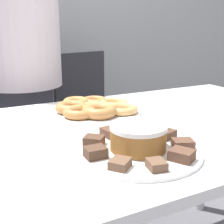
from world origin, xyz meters
TOP-DOWN VIEW (x-y plane):
  - table at (0.00, 0.00)m, footprint 1.77×0.89m
  - person_standing at (-0.11, 0.76)m, footprint 0.40×0.40m
  - office_chair_right at (0.36, 0.92)m, footprint 0.53×0.53m
  - plate_cake at (-0.01, -0.21)m, footprint 0.35×0.35m
  - plate_donuts at (0.04, 0.20)m, footprint 0.36×0.36m
  - frosted_cake at (-0.01, -0.21)m, footprint 0.15×0.15m
  - lamington_0 at (0.10, -0.25)m, footprint 0.07×0.06m
  - lamington_1 at (0.11, -0.17)m, footprint 0.07×0.06m
  - lamington_2 at (0.05, -0.10)m, footprint 0.07×0.07m
  - lamington_3 at (-0.03, -0.08)m, footprint 0.06×0.06m
  - lamington_4 at (-0.11, -0.12)m, footprint 0.07×0.07m
  - lamington_5 at (-0.14, -0.20)m, footprint 0.05×0.05m
  - lamington_6 at (-0.11, -0.29)m, footprint 0.07×0.06m
  - lamington_7 at (-0.04, -0.33)m, footprint 0.05×0.05m
  - lamington_8 at (0.05, -0.32)m, footprint 0.07×0.07m
  - donut_0 at (0.04, 0.20)m, footprint 0.10×0.10m
  - donut_1 at (-0.04, 0.15)m, footprint 0.12×0.12m
  - donut_2 at (0.03, 0.12)m, footprint 0.13×0.13m
  - donut_3 at (0.12, 0.13)m, footprint 0.12×0.12m
  - donut_4 at (0.14, 0.22)m, footprint 0.12×0.12m
  - donut_5 at (0.08, 0.29)m, footprint 0.11×0.11m
  - donut_6 at (0.00, 0.29)m, footprint 0.11×0.11m
  - donut_7 at (-0.04, 0.22)m, footprint 0.12×0.12m

SIDE VIEW (x-z plane):
  - office_chair_right at x=0.36m, z-range -0.02..0.90m
  - table at x=0.00m, z-range 0.30..1.06m
  - plate_donuts at x=0.04m, z-range 0.76..0.77m
  - plate_cake at x=-0.01m, z-range 0.76..0.77m
  - lamington_6 at x=-0.11m, z-range 0.77..0.79m
  - lamington_7 at x=-0.04m, z-range 0.77..0.79m
  - lamington_2 at x=0.05m, z-range 0.77..0.79m
  - lamington_0 at x=0.10m, z-range 0.77..0.79m
  - lamington_1 at x=0.11m, z-range 0.77..0.79m
  - lamington_3 at x=-0.03m, z-range 0.77..0.80m
  - lamington_4 at x=-0.11m, z-range 0.77..0.80m
  - lamington_8 at x=0.05m, z-range 0.77..0.80m
  - lamington_5 at x=-0.14m, z-range 0.77..0.80m
  - donut_4 at x=0.14m, z-range 0.77..0.80m
  - donut_3 at x=0.12m, z-range 0.77..0.80m
  - donut_0 at x=0.04m, z-range 0.77..0.80m
  - donut_5 at x=0.08m, z-range 0.77..0.80m
  - donut_1 at x=-0.04m, z-range 0.77..0.81m
  - donut_6 at x=0.00m, z-range 0.77..0.81m
  - donut_7 at x=-0.04m, z-range 0.77..0.81m
  - donut_2 at x=0.03m, z-range 0.77..0.81m
  - frosted_cake at x=-0.01m, z-range 0.77..0.84m
  - person_standing at x=-0.11m, z-range 0.03..1.66m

